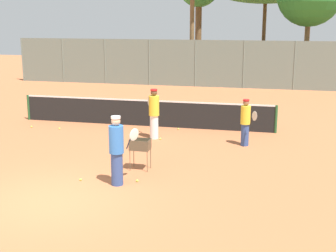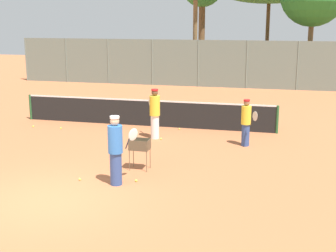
{
  "view_description": "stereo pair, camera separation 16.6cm",
  "coord_description": "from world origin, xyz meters",
  "px_view_note": "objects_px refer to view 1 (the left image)",
  "views": [
    {
      "loc": [
        5.19,
        -9.5,
        4.26
      ],
      "look_at": [
        1.92,
        4.16,
        1.0
      ],
      "focal_mm": 50.0,
      "sensor_mm": 36.0,
      "label": 1
    },
    {
      "loc": [
        5.35,
        -9.47,
        4.26
      ],
      "look_at": [
        1.92,
        4.16,
        1.0
      ],
      "focal_mm": 50.0,
      "sensor_mm": 36.0,
      "label": 2
    }
  ],
  "objects_px": {
    "player_yellow_shirt": "(246,122)",
    "ball_cart": "(141,147)",
    "tennis_net": "(145,112)",
    "player_white_outfit": "(154,113)",
    "parked_car": "(279,72)",
    "player_red_cap": "(117,150)"
  },
  "relations": [
    {
      "from": "tennis_net",
      "to": "player_yellow_shirt",
      "type": "bearing_deg",
      "value": -26.41
    },
    {
      "from": "tennis_net",
      "to": "player_red_cap",
      "type": "relative_size",
      "value": 5.68
    },
    {
      "from": "player_white_outfit",
      "to": "player_red_cap",
      "type": "xyz_separation_m",
      "value": [
        0.33,
        -4.88,
        0.02
      ]
    },
    {
      "from": "player_white_outfit",
      "to": "ball_cart",
      "type": "bearing_deg",
      "value": 154.21
    },
    {
      "from": "parked_car",
      "to": "player_yellow_shirt",
      "type": "bearing_deg",
      "value": -93.35
    },
    {
      "from": "tennis_net",
      "to": "player_yellow_shirt",
      "type": "relative_size",
      "value": 6.52
    },
    {
      "from": "player_red_cap",
      "to": "ball_cart",
      "type": "bearing_deg",
      "value": 28.21
    },
    {
      "from": "tennis_net",
      "to": "parked_car",
      "type": "bearing_deg",
      "value": 71.16
    },
    {
      "from": "ball_cart",
      "to": "parked_car",
      "type": "distance_m",
      "value": 20.84
    },
    {
      "from": "player_white_outfit",
      "to": "parked_car",
      "type": "height_order",
      "value": "player_white_outfit"
    },
    {
      "from": "tennis_net",
      "to": "player_white_outfit",
      "type": "height_order",
      "value": "player_white_outfit"
    },
    {
      "from": "tennis_net",
      "to": "ball_cart",
      "type": "bearing_deg",
      "value": -74.89
    },
    {
      "from": "tennis_net",
      "to": "player_white_outfit",
      "type": "relative_size",
      "value": 5.78
    },
    {
      "from": "tennis_net",
      "to": "parked_car",
      "type": "relative_size",
      "value": 2.48
    },
    {
      "from": "player_white_outfit",
      "to": "player_yellow_shirt",
      "type": "relative_size",
      "value": 1.13
    },
    {
      "from": "player_red_cap",
      "to": "parked_car",
      "type": "relative_size",
      "value": 0.44
    },
    {
      "from": "player_red_cap",
      "to": "player_yellow_shirt",
      "type": "bearing_deg",
      "value": 5.54
    },
    {
      "from": "player_red_cap",
      "to": "player_yellow_shirt",
      "type": "relative_size",
      "value": 1.15
    },
    {
      "from": "ball_cart",
      "to": "player_red_cap",
      "type": "bearing_deg",
      "value": -99.64
    },
    {
      "from": "player_yellow_shirt",
      "to": "ball_cart",
      "type": "relative_size",
      "value": 1.79
    },
    {
      "from": "player_yellow_shirt",
      "to": "ball_cart",
      "type": "bearing_deg",
      "value": -77.23
    },
    {
      "from": "player_white_outfit",
      "to": "player_red_cap",
      "type": "height_order",
      "value": "player_red_cap"
    }
  ]
}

